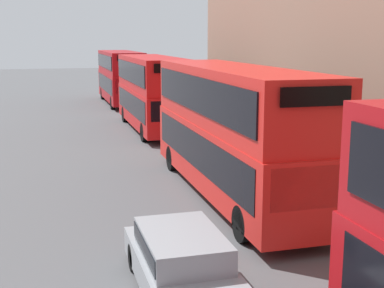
# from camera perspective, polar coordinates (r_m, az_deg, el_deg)

# --- Properties ---
(bus_second_in_queue) EXTENTS (2.59, 11.32, 4.40)m
(bus_second_in_queue) POSITION_cam_1_polar(r_m,az_deg,el_deg) (17.96, 4.35, 1.91)
(bus_second_in_queue) COLOR red
(bus_second_in_queue) RESTS_ON ground
(bus_third_in_queue) EXTENTS (2.59, 10.04, 4.24)m
(bus_third_in_queue) POSITION_cam_1_polar(r_m,az_deg,el_deg) (31.15, -4.26, 5.76)
(bus_third_in_queue) COLOR red
(bus_third_in_queue) RESTS_ON ground
(bus_trailing) EXTENTS (2.59, 10.11, 4.21)m
(bus_trailing) POSITION_cam_1_polar(r_m,az_deg,el_deg) (44.05, -7.63, 7.31)
(bus_trailing) COLOR #A80F14
(bus_trailing) RESTS_ON ground
(car_hatchback) EXTENTS (1.82, 4.51, 1.34)m
(car_hatchback) POSITION_cam_1_polar(r_m,az_deg,el_deg) (11.54, -1.02, -12.42)
(car_hatchback) COLOR gray
(car_hatchback) RESTS_ON ground
(pedestrian) EXTENTS (0.36, 0.36, 1.82)m
(pedestrian) POSITION_cam_1_polar(r_m,az_deg,el_deg) (17.11, 15.09, -4.35)
(pedestrian) COLOR maroon
(pedestrian) RESTS_ON ground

